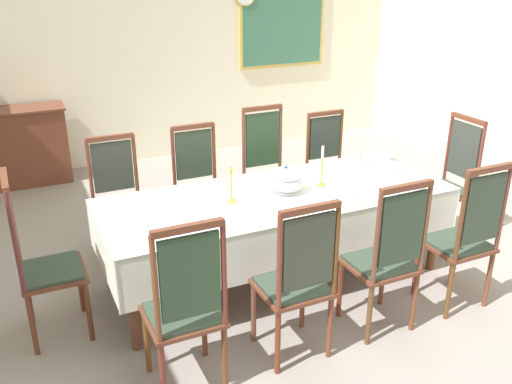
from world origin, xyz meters
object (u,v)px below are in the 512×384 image
object	(u,v)px
chair_head_east	(450,179)
sideboard	(3,149)
chair_south_b	(297,279)
chair_south_c	(387,256)
chair_north_d	(330,163)
chair_north_b	(200,184)
candlestick_west	(231,183)
dining_table	(278,203)
chair_north_a	(119,198)
candlestick_east	(322,170)
bowl_near_right	(346,200)
bowl_near_left	(412,186)
bowl_far_left	(190,232)
soup_tureen	(286,180)
framed_painting	(282,20)
chair_south_a	(186,306)
chair_south_d	(465,235)
spoon_secondary	(356,198)
chair_head_west	(39,259)
chair_north_c	(268,169)
spoon_primary	(421,184)

from	to	relation	value
chair_head_east	sideboard	size ratio (longest dim) A/B	0.81
chair_south_b	chair_south_c	size ratio (longest dim) A/B	0.98
chair_north_d	chair_head_east	xyz separation A→B (m)	(0.72, -0.91, 0.03)
chair_north_b	candlestick_west	distance (m)	0.98
dining_table	chair_north_a	world-z (taller)	chair_north_a
candlestick_east	bowl_near_right	distance (m)	0.38
bowl_near_left	bowl_far_left	bearing A→B (deg)	-178.78
soup_tureen	framed_painting	world-z (taller)	framed_painting
chair_south_a	bowl_near_right	size ratio (longest dim) A/B	7.01
dining_table	chair_south_d	distance (m)	1.41
chair_north_a	chair_north_d	bearing A→B (deg)	179.97
candlestick_east	spoon_secondary	bearing A→B (deg)	-72.71
chair_north_b	candlestick_east	xyz separation A→B (m)	(0.72, -0.92, 0.32)
chair_south_c	chair_south_d	size ratio (longest dim) A/B	0.99
chair_south_a	chair_south_c	xyz separation A→B (m)	(1.43, 0.00, -0.00)
chair_south_d	candlestick_east	world-z (taller)	chair_south_d
chair_head_east	sideboard	bearing A→B (deg)	49.13
candlestick_west	chair_head_east	bearing A→B (deg)	-0.00
chair_south_c	soup_tureen	distance (m)	1.00
bowl_near_right	chair_north_b	bearing A→B (deg)	119.42
chair_south_c	chair_head_west	xyz separation A→B (m)	(-2.14, 0.92, 0.02)
dining_table	bowl_near_right	world-z (taller)	bowl_near_right
chair_north_c	chair_south_d	size ratio (longest dim) A/B	1.03
chair_south_c	spoon_primary	bearing A→B (deg)	37.29
soup_tureen	candlestick_west	xyz separation A→B (m)	(-0.46, -0.00, 0.05)
chair_south_b	bowl_far_left	size ratio (longest dim) A/B	6.15
soup_tureen	candlestick_east	bearing A→B (deg)	0.00
chair_south_d	chair_north_d	world-z (taller)	chair_south_d
chair_head_west	soup_tureen	xyz separation A→B (m)	(1.85, 0.00, 0.26)
chair_head_west	chair_head_east	distance (m)	3.56
chair_north_d	bowl_near_left	bearing A→B (deg)	88.38
candlestick_west	chair_head_west	bearing A→B (deg)	-180.00
chair_south_b	bowl_near_right	bearing A→B (deg)	37.52
chair_south_a	sideboard	world-z (taller)	chair_south_a
chair_north_a	chair_head_west	distance (m)	1.16
dining_table	chair_head_east	distance (m)	1.78
chair_head_east	bowl_far_left	xyz separation A→B (m)	(-2.63, -0.39, 0.19)
chair_north_a	bowl_near_left	distance (m)	2.45
chair_head_east	candlestick_east	distance (m)	1.42
dining_table	chair_south_a	size ratio (longest dim) A/B	2.36
chair_south_b	sideboard	bearing A→B (deg)	111.10
chair_north_c	spoon_secondary	bearing A→B (deg)	96.13
chair_south_b	sideboard	world-z (taller)	chair_south_b
bowl_far_left	chair_south_d	bearing A→B (deg)	-15.41
sideboard	framed_painting	world-z (taller)	framed_painting
sideboard	chair_head_east	bearing A→B (deg)	139.13
candlestick_west	sideboard	bearing A→B (deg)	115.48
framed_painting	spoon_primary	bearing A→B (deg)	-100.18
chair_north_a	chair_north_b	size ratio (longest dim) A/B	0.99
dining_table	framed_painting	bearing A→B (deg)	62.21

